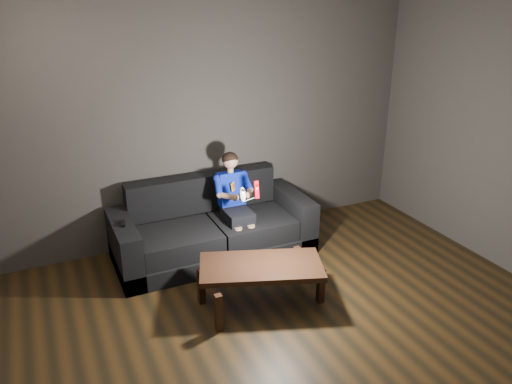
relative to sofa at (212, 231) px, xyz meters
name	(u,v)px	position (x,y,z in m)	size (l,w,h in m)	color
floor	(321,362)	(0.16, -2.01, -0.27)	(5.00, 5.00, 0.00)	black
back_wall	(208,123)	(0.16, 0.49, 1.08)	(5.00, 0.04, 2.70)	#403C37
sofa	(212,231)	(0.00, 0.00, 0.00)	(2.13, 0.92, 0.82)	black
child	(234,195)	(0.24, -0.06, 0.41)	(0.41, 0.51, 1.02)	black
wii_remote_red	(256,189)	(0.32, -0.45, 0.61)	(0.05, 0.07, 0.18)	red
nunchuk_white	(243,194)	(0.17, -0.45, 0.57)	(0.07, 0.10, 0.16)	white
wii_remote_black	(123,223)	(-0.96, -0.08, 0.32)	(0.05, 0.15, 0.03)	black
coffee_table	(261,270)	(0.08, -1.08, 0.08)	(1.23, 0.90, 0.40)	black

